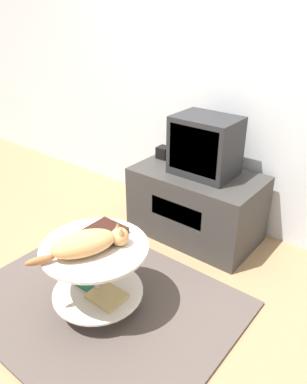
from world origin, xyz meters
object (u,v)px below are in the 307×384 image
(tv, at_px, (205,146))
(speaker, at_px, (163,152))
(dvd_box, at_px, (105,231))
(cat, at_px, (87,243))

(tv, relative_size, speaker, 4.76)
(tv, height_order, dvd_box, tv)
(tv, bearing_deg, cat, -90.83)
(tv, height_order, cat, tv)
(tv, distance_m, speaker, 0.48)
(dvd_box, bearing_deg, cat, -74.19)
(speaker, xyz_separation_m, dvd_box, (0.37, -1.09, -0.11))
(speaker, height_order, cat, speaker)
(tv, xyz_separation_m, speaker, (-0.44, 0.06, -0.18))
(dvd_box, bearing_deg, speaker, 108.73)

